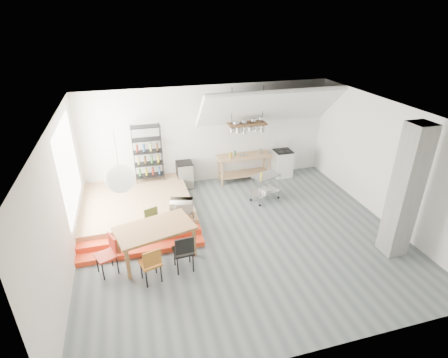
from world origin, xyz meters
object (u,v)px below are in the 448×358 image
object	(u,v)px
stove	(282,163)
mini_fridge	(185,175)
dining_table	(155,231)
rolling_cart	(265,184)

from	to	relation	value
stove	mini_fridge	size ratio (longest dim) A/B	1.36
dining_table	rolling_cart	distance (m)	3.94
dining_table	rolling_cart	bearing A→B (deg)	14.26
stove	dining_table	distance (m)	5.76
dining_table	rolling_cart	world-z (taller)	rolling_cart
stove	rolling_cart	world-z (taller)	stove
dining_table	mini_fridge	xyz separation A→B (m)	(1.27, 3.40, -0.30)
rolling_cart	mini_fridge	world-z (taller)	mini_fridge
stove	rolling_cart	distance (m)	1.92
stove	dining_table	size ratio (longest dim) A/B	0.61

